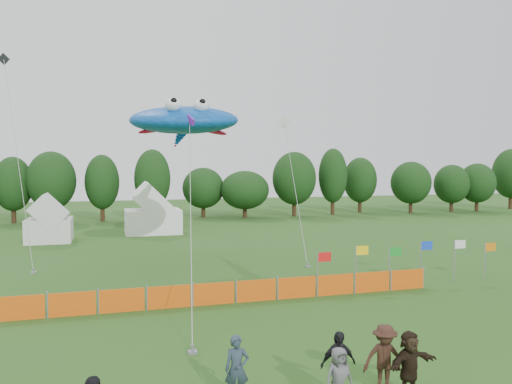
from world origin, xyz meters
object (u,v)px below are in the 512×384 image
object	(u,v)px
spectator_c	(385,359)
spectator_d	(338,365)
spectator_a	(237,369)
spectator_e	(339,378)
tent_right	(153,214)
barrier_fence	(235,292)
spectator_f	(410,364)
stingray_kite	(183,121)
tent_left	(49,222)

from	to	relation	value
spectator_c	spectator_d	size ratio (longest dim) A/B	1.05
spectator_a	spectator_e	bearing A→B (deg)	-13.48
tent_right	spectator_e	xyz separation A→B (m)	(1.75, -35.53, -1.03)
spectator_e	barrier_fence	bearing A→B (deg)	85.87
spectator_e	spectator_f	size ratio (longest dim) A/B	0.88
spectator_a	spectator_c	size ratio (longest dim) A/B	0.93
spectator_f	stingray_kite	bearing A→B (deg)	84.32
barrier_fence	spectator_f	bearing A→B (deg)	-77.48
spectator_e	spectator_a	bearing A→B (deg)	151.43
spectator_a	spectator_e	distance (m)	2.67
spectator_d	tent_right	bearing A→B (deg)	87.85
spectator_a	spectator_e	size ratio (longest dim) A/B	1.12
tent_right	barrier_fence	size ratio (longest dim) A/B	0.26
spectator_a	spectator_d	xyz separation A→B (m)	(2.67, -0.54, 0.02)
spectator_d	spectator_e	size ratio (longest dim) A/B	1.15
barrier_fence	spectator_c	world-z (taller)	spectator_c
spectator_a	tent_left	bearing A→B (deg)	114.21
tent_left	stingray_kite	xyz separation A→B (m)	(9.38, -12.09, 7.51)
spectator_a	spectator_e	xyz separation A→B (m)	(2.44, -1.06, -0.10)
spectator_f	barrier_fence	bearing A→B (deg)	88.13
tent_right	spectator_a	xyz separation A→B (m)	(-0.70, -34.46, -0.93)
spectator_f	spectator_a	bearing A→B (deg)	153.04
stingray_kite	spectator_a	bearing A→B (deg)	-94.25
spectator_f	stingray_kite	world-z (taller)	stingray_kite
barrier_fence	spectator_c	xyz separation A→B (m)	(1.76, -9.91, 0.45)
barrier_fence	spectator_e	distance (m)	10.36
tent_right	barrier_fence	world-z (taller)	tent_right
barrier_fence	spectator_e	xyz separation A→B (m)	(0.16, -10.35, 0.29)
spectator_f	tent_left	bearing A→B (deg)	96.65
tent_right	stingray_kite	size ratio (longest dim) A/B	0.21
tent_left	tent_right	size ratio (longest dim) A/B	0.70
tent_left	spectator_c	distance (m)	34.28
spectator_c	spectator_f	distance (m)	0.66
barrier_fence	spectator_d	world-z (taller)	spectator_d
tent_right	spectator_f	distance (m)	35.70
barrier_fence	spectator_d	xyz separation A→B (m)	(0.39, -9.83, 0.41)
tent_right	spectator_f	xyz separation A→B (m)	(3.87, -35.48, -0.92)
barrier_fence	spectator_f	size ratio (longest dim) A/B	11.07
spectator_d	spectator_f	bearing A→B (deg)	-19.47
barrier_fence	spectator_d	distance (m)	9.85
tent_left	spectator_a	size ratio (longest dim) A/B	2.02
tent_right	spectator_e	size ratio (longest dim) A/B	3.22
tent_right	spectator_c	xyz separation A→B (m)	(3.35, -35.09, -0.87)
tent_right	spectator_f	size ratio (longest dim) A/B	2.85
tent_right	spectator_e	world-z (taller)	tent_right
spectator_e	spectator_f	bearing A→B (deg)	-3.78
spectator_a	spectator_f	size ratio (longest dim) A/B	0.99
tent_left	stingray_kite	size ratio (longest dim) A/B	0.15
spectator_c	tent_right	bearing A→B (deg)	107.25
spectator_c	tent_left	bearing A→B (deg)	122.26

